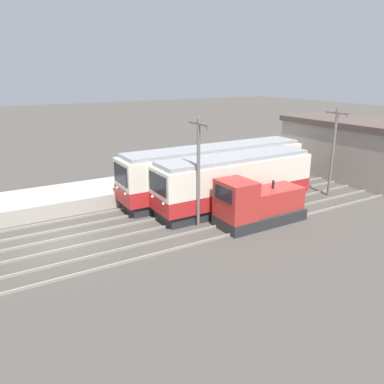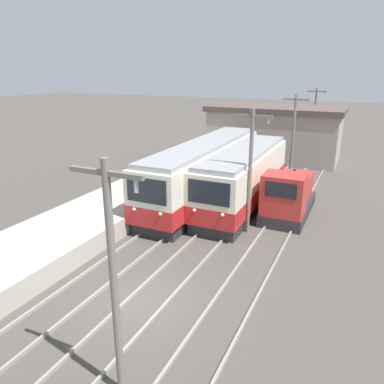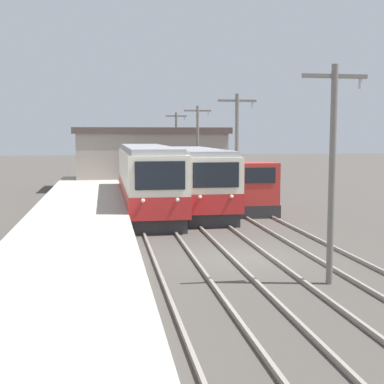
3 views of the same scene
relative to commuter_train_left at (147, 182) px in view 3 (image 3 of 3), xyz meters
The scene contains 13 objects.
ground_plane 12.44m from the commuter_train_left, 77.81° to the right, with size 200.00×200.00×0.00m, color #47423D.
platform_left 12.64m from the commuter_train_left, 106.87° to the right, with size 4.50×54.00×1.01m, color #ADA599.
track_left 12.16m from the commuter_train_left, 90.00° to the right, with size 1.54×60.00×0.14m.
track_center 12.48m from the commuter_train_left, 76.90° to the right, with size 1.54×60.00×0.14m.
track_right 13.47m from the commuter_train_left, 64.27° to the right, with size 1.54×60.00×0.14m.
commuter_train_left is the anchor object (origin of this frame).
commuter_train_center 2.82m from the commuter_train_left, ahead, with size 2.84×11.69×3.72m.
shunting_locomotive 5.88m from the commuter_train_left, ahead, with size 2.40×5.80×3.00m.
catenary_mast_near 16.54m from the commuter_train_left, 74.81° to the right, with size 2.00×0.20×6.60m.
catenary_mast_mid 6.24m from the commuter_train_left, 43.83° to the right, with size 2.00×0.20×6.60m.
catenary_mast_far 8.92m from the commuter_train_left, 60.44° to the left, with size 2.00×0.20×6.60m.
catenary_mast_distant 19.89m from the commuter_train_left, 77.43° to the left, with size 2.00×0.20×6.60m.
station_building 14.06m from the commuter_train_left, 84.27° to the left, with size 12.60×6.30×5.08m.
Camera 3 is at (-5.01, -18.89, 4.55)m, focal length 50.00 mm.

